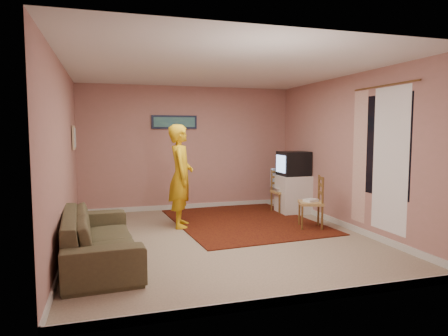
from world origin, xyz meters
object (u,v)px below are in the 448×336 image
object	(u,v)px
chair_a	(283,187)
sofa	(99,237)
tv_cabinet	(293,194)
person	(181,176)
crt_tv	(293,164)
chair_b	(311,196)

from	to	relation	value
chair_a	sofa	xyz separation A→B (m)	(-3.57, -2.19, -0.21)
tv_cabinet	sofa	bearing A→B (deg)	-151.08
tv_cabinet	person	distance (m)	2.51
crt_tv	person	size ratio (longest dim) A/B	0.32
crt_tv	chair_b	xyz separation A→B (m)	(-0.30, -1.27, -0.46)
person	chair_a	bearing A→B (deg)	-62.92
tv_cabinet	chair_a	xyz separation A→B (m)	(-0.18, 0.12, 0.15)
sofa	person	size ratio (longest dim) A/B	1.25
tv_cabinet	chair_a	bearing A→B (deg)	146.56
chair_a	person	size ratio (longest dim) A/B	0.26
chair_a	chair_b	xyz separation A→B (m)	(-0.12, -1.39, 0.02)
tv_cabinet	chair_a	distance (m)	0.26
tv_cabinet	sofa	size ratio (longest dim) A/B	0.35
crt_tv	chair_b	distance (m)	1.38
crt_tv	sofa	size ratio (longest dim) A/B	0.26
tv_cabinet	chair_a	size ratio (longest dim) A/B	1.63
crt_tv	tv_cabinet	bearing A→B (deg)	-0.00
chair_b	person	xyz separation A→B (m)	(-2.11, 0.75, 0.34)
tv_cabinet	crt_tv	distance (m)	0.63
tv_cabinet	sofa	world-z (taller)	tv_cabinet
person	chair_b	bearing A→B (deg)	-98.55
crt_tv	chair_a	size ratio (longest dim) A/B	1.22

